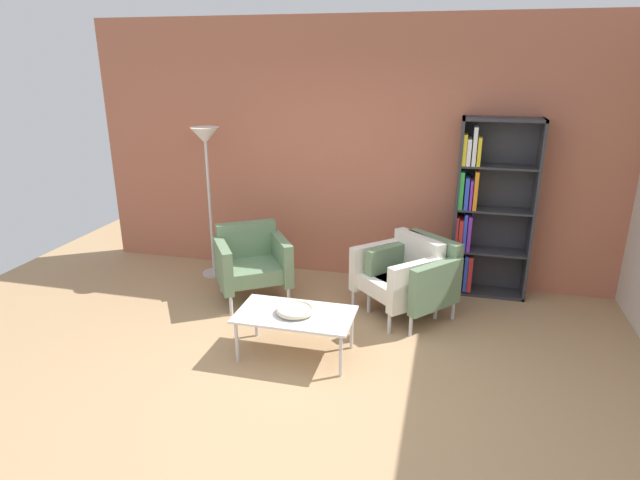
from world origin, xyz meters
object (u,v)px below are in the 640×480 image
(bookshelf_tall, at_px, (483,212))
(armchair_near_window, at_px, (400,274))
(coffee_table_low, at_px, (295,317))
(floor_lamp_torchiere, at_px, (206,154))
(decorative_bowl, at_px, (295,310))
(armchair_spare_guest, at_px, (252,261))
(armchair_corner_red, at_px, (417,276))

(bookshelf_tall, distance_m, armchair_near_window, 1.17)
(coffee_table_low, relative_size, floor_lamp_torchiere, 0.57)
(decorative_bowl, height_order, armchair_near_window, armchair_near_window)
(bookshelf_tall, height_order, armchair_near_window, bookshelf_tall)
(armchair_spare_guest, distance_m, armchair_near_window, 1.58)
(armchair_spare_guest, xyz_separation_m, armchair_near_window, (1.57, 0.02, 0.00))
(coffee_table_low, height_order, armchair_near_window, armchair_near_window)
(decorative_bowl, height_order, floor_lamp_torchiere, floor_lamp_torchiere)
(bookshelf_tall, bearing_deg, floor_lamp_torchiere, -175.22)
(coffee_table_low, distance_m, armchair_corner_red, 1.41)
(armchair_near_window, bearing_deg, armchair_spare_guest, -134.48)
(coffee_table_low, bearing_deg, armchair_near_window, 53.40)
(armchair_spare_guest, distance_m, armchair_corner_red, 1.74)
(armchair_near_window, bearing_deg, armchair_corner_red, 45.28)
(floor_lamp_torchiere, bearing_deg, armchair_near_window, -11.77)
(armchair_near_window, distance_m, floor_lamp_torchiere, 2.53)
(bookshelf_tall, relative_size, coffee_table_low, 1.90)
(armchair_near_window, xyz_separation_m, floor_lamp_torchiere, (-2.26, 0.47, 1.03))
(armchair_spare_guest, height_order, armchair_corner_red, same)
(armchair_corner_red, bearing_deg, coffee_table_low, -91.61)
(bookshelf_tall, bearing_deg, decorative_bowl, -131.21)
(armchair_near_window, bearing_deg, decorative_bowl, -81.78)
(bookshelf_tall, relative_size, decorative_bowl, 5.94)
(armchair_corner_red, bearing_deg, floor_lamp_torchiere, -150.66)
(armchair_spare_guest, height_order, armchair_near_window, same)
(coffee_table_low, height_order, armchair_corner_red, armchair_corner_red)
(bookshelf_tall, relative_size, floor_lamp_torchiere, 1.09)
(bookshelf_tall, height_order, coffee_table_low, bookshelf_tall)
(coffee_table_low, distance_m, floor_lamp_torchiere, 2.38)
(armchair_spare_guest, relative_size, floor_lamp_torchiere, 0.54)
(coffee_table_low, height_order, decorative_bowl, decorative_bowl)
(armchair_corner_red, distance_m, floor_lamp_torchiere, 2.67)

